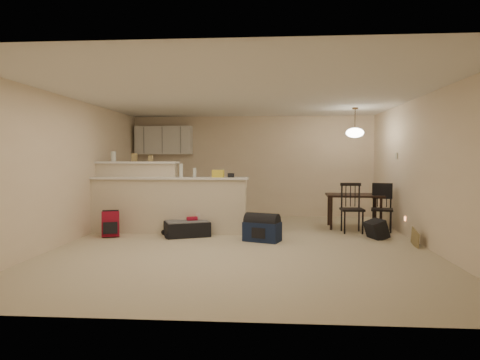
# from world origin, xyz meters

# --- Properties ---
(room) EXTENTS (7.00, 7.02, 2.50)m
(room) POSITION_xyz_m (0.00, 0.00, 1.25)
(room) COLOR beige
(room) RESTS_ON ground
(breakfast_bar) EXTENTS (3.08, 0.58, 1.39)m
(breakfast_bar) POSITION_xyz_m (-1.76, 0.98, 0.61)
(breakfast_bar) COLOR beige
(breakfast_bar) RESTS_ON ground
(upper_cabinets) EXTENTS (1.40, 0.34, 0.70)m
(upper_cabinets) POSITION_xyz_m (-2.20, 3.32, 1.90)
(upper_cabinets) COLOR white
(upper_cabinets) RESTS_ON room
(kitchen_counter) EXTENTS (1.80, 0.60, 0.90)m
(kitchen_counter) POSITION_xyz_m (-2.00, 3.19, 0.45)
(kitchen_counter) COLOR white
(kitchen_counter) RESTS_ON ground
(thermostat) EXTENTS (0.02, 0.12, 0.12)m
(thermostat) POSITION_xyz_m (2.98, 1.55, 1.50)
(thermostat) COLOR beige
(thermostat) RESTS_ON room
(jar) EXTENTS (0.10, 0.10, 0.20)m
(jar) POSITION_xyz_m (-2.67, 1.12, 1.49)
(jar) COLOR silver
(jar) RESTS_ON breakfast_bar
(cereal_box) EXTENTS (0.10, 0.07, 0.16)m
(cereal_box) POSITION_xyz_m (-2.24, 1.12, 1.47)
(cereal_box) COLOR olive
(cereal_box) RESTS_ON breakfast_bar
(small_box) EXTENTS (0.08, 0.06, 0.12)m
(small_box) POSITION_xyz_m (-1.91, 1.12, 1.45)
(small_box) COLOR olive
(small_box) RESTS_ON breakfast_bar
(bottle_a) EXTENTS (0.07, 0.07, 0.26)m
(bottle_a) POSITION_xyz_m (-1.25, 0.90, 1.22)
(bottle_a) COLOR silver
(bottle_a) RESTS_ON breakfast_bar
(bottle_b) EXTENTS (0.06, 0.06, 0.18)m
(bottle_b) POSITION_xyz_m (-0.99, 0.90, 1.18)
(bottle_b) COLOR silver
(bottle_b) RESTS_ON breakfast_bar
(bag_lump) EXTENTS (0.22, 0.18, 0.14)m
(bag_lump) POSITION_xyz_m (-0.54, 0.90, 1.16)
(bag_lump) COLOR olive
(bag_lump) RESTS_ON breakfast_bar
(pouch) EXTENTS (0.12, 0.10, 0.08)m
(pouch) POSITION_xyz_m (-0.29, 0.90, 1.13)
(pouch) COLOR olive
(pouch) RESTS_ON breakfast_bar
(dining_table) EXTENTS (1.16, 0.81, 0.70)m
(dining_table) POSITION_xyz_m (2.20, 1.78, 0.62)
(dining_table) COLOR black
(dining_table) RESTS_ON ground
(pendant_lamp) EXTENTS (0.36, 0.36, 0.62)m
(pendant_lamp) POSITION_xyz_m (2.20, 1.78, 1.99)
(pendant_lamp) COLOR brown
(pendant_lamp) RESTS_ON room
(dining_chair_near) EXTENTS (0.43, 0.41, 0.97)m
(dining_chair_near) POSITION_xyz_m (2.06, 1.20, 0.48)
(dining_chair_near) COLOR black
(dining_chair_near) RESTS_ON ground
(dining_chair_far) EXTENTS (0.49, 0.47, 0.93)m
(dining_chair_far) POSITION_xyz_m (2.67, 1.38, 0.47)
(dining_chair_far) COLOR black
(dining_chair_far) RESTS_ON ground
(suitcase) EXTENTS (0.94, 0.79, 0.27)m
(suitcase) POSITION_xyz_m (-1.09, 0.61, 0.14)
(suitcase) COLOR black
(suitcase) RESTS_ON ground
(red_backpack) EXTENTS (0.35, 0.28, 0.46)m
(red_backpack) POSITION_xyz_m (-2.49, 0.44, 0.23)
(red_backpack) COLOR maroon
(red_backpack) RESTS_ON ground
(navy_duffel) EXTENTS (0.70, 0.54, 0.34)m
(navy_duffel) POSITION_xyz_m (0.32, 0.22, 0.17)
(navy_duffel) COLOR #131F3D
(navy_duffel) RESTS_ON ground
(black_daypack) EXTENTS (0.36, 0.43, 0.33)m
(black_daypack) POSITION_xyz_m (2.39, 0.61, 0.16)
(black_daypack) COLOR black
(black_daypack) RESTS_ON ground
(cardboard_sheet) EXTENTS (0.02, 0.37, 0.28)m
(cardboard_sheet) POSITION_xyz_m (2.85, -0.06, 0.14)
(cardboard_sheet) COLOR olive
(cardboard_sheet) RESTS_ON ground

